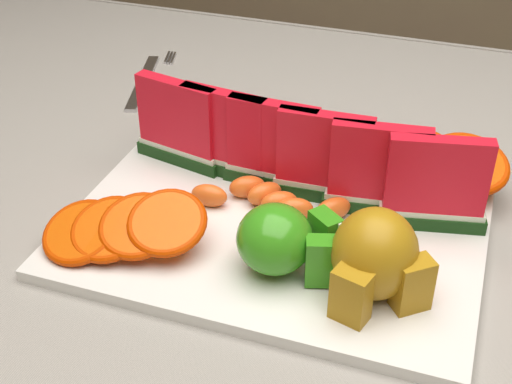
% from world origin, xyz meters
% --- Properties ---
extents(table, '(1.40, 0.90, 0.75)m').
position_xyz_m(table, '(0.00, 0.00, 0.65)').
color(table, '#4D281A').
rests_on(table, ground).
extents(tablecloth, '(1.53, 1.03, 0.20)m').
position_xyz_m(tablecloth, '(0.00, 0.00, 0.72)').
color(tablecloth, slate).
rests_on(tablecloth, table).
extents(platter, '(0.40, 0.30, 0.01)m').
position_xyz_m(platter, '(-0.06, -0.03, 0.76)').
color(platter, silver).
rests_on(platter, tablecloth).
extents(apple_cluster, '(0.10, 0.08, 0.06)m').
position_xyz_m(apple_cluster, '(-0.03, -0.10, 0.80)').
color(apple_cluster, '#399520').
rests_on(apple_cluster, platter).
extents(pear_cluster, '(0.09, 0.09, 0.08)m').
position_xyz_m(pear_cluster, '(0.05, -0.10, 0.81)').
color(pear_cluster, '#9A860A').
rests_on(pear_cluster, platter).
extents(fork, '(0.06, 0.19, 0.00)m').
position_xyz_m(fork, '(-0.33, 0.24, 0.76)').
color(fork, silver).
rests_on(fork, tablecloth).
extents(watermelon_row, '(0.39, 0.07, 0.10)m').
position_xyz_m(watermelon_row, '(-0.05, 0.02, 0.82)').
color(watermelon_row, '#0C3608').
rests_on(watermelon_row, platter).
extents(orange_fan_front, '(0.17, 0.11, 0.05)m').
position_xyz_m(orange_fan_front, '(-0.18, -0.12, 0.79)').
color(orange_fan_front, red).
rests_on(orange_fan_front, platter).
extents(orange_fan_back, '(0.39, 0.12, 0.05)m').
position_xyz_m(orange_fan_back, '(-0.03, 0.09, 0.79)').
color(orange_fan_back, red).
rests_on(orange_fan_back, platter).
extents(tangerine_segments, '(0.16, 0.06, 0.02)m').
position_xyz_m(tangerine_segments, '(-0.07, -0.01, 0.78)').
color(tangerine_segments, orange).
rests_on(tangerine_segments, platter).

